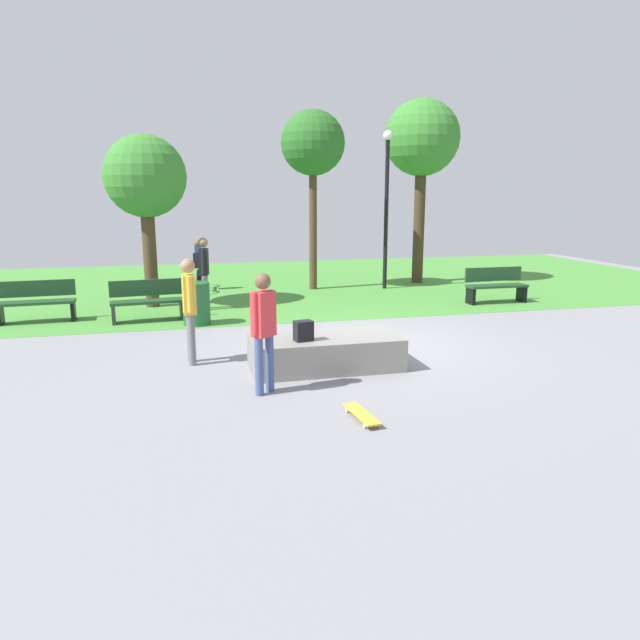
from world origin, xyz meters
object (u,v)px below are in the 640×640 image
object	(u,v)px
tree_young_birch	(145,179)
cyclist_on_bicycle	(199,269)
tree_slender_maple	(422,141)
lamp_post	(387,195)
tree_leaning_ash	(313,145)
skater_watching	(189,303)
trash_bin	(196,304)
concrete_ledge	(326,353)
park_bench_far_right	(37,301)
pedestrian_with_backpack	(203,266)
skateboard_by_ledge	(362,414)
backpack_on_ledge	(303,331)
park_bench_by_oak	(496,284)
park_bench_center_lawn	(148,300)
skater_performing_trick	(264,324)

from	to	relation	value
tree_young_birch	cyclist_on_bicycle	bearing A→B (deg)	61.32
tree_slender_maple	lamp_post	world-z (taller)	tree_slender_maple
cyclist_on_bicycle	tree_leaning_ash	bearing A→B (deg)	-9.73
tree_young_birch	tree_slender_maple	bearing A→B (deg)	15.28
skater_watching	trash_bin	bearing A→B (deg)	86.36
tree_young_birch	cyclist_on_bicycle	xyz separation A→B (m)	(1.25, 2.29, -2.50)
trash_bin	concrete_ledge	bearing A→B (deg)	-63.36
trash_bin	park_bench_far_right	bearing A→B (deg)	162.03
skater_watching	trash_bin	size ratio (longest dim) A/B	1.91
pedestrian_with_backpack	skater_watching	bearing A→B (deg)	-95.31
skateboard_by_ledge	pedestrian_with_backpack	world-z (taller)	pedestrian_with_backpack
park_bench_far_right	tree_slender_maple	bearing A→B (deg)	18.33
tree_leaning_ash	pedestrian_with_backpack	distance (m)	5.12
backpack_on_ledge	trash_bin	size ratio (longest dim) A/B	0.35
tree_leaning_ash	lamp_post	distance (m)	2.56
park_bench_by_oak	park_bench_center_lawn	size ratio (longest dim) A/B	0.98
backpack_on_ledge	tree_slender_maple	distance (m)	10.87
concrete_ledge	tree_leaning_ash	bearing A→B (deg)	78.35
skater_watching	park_bench_center_lawn	bearing A→B (deg)	103.15
lamp_post	skater_performing_trick	bearing A→B (deg)	-119.95
concrete_ledge	tree_slender_maple	world-z (taller)	tree_slender_maple
skater_performing_trick	concrete_ledge	bearing A→B (deg)	40.11
park_bench_center_lawn	tree_slender_maple	xyz separation A→B (m)	(8.14, 3.95, 3.89)
pedestrian_with_backpack	trash_bin	bearing A→B (deg)	-98.26
tree_slender_maple	pedestrian_with_backpack	bearing A→B (deg)	-157.04
lamp_post	cyclist_on_bicycle	xyz separation A→B (m)	(-5.42, 0.99, -2.11)
concrete_ledge	tree_young_birch	distance (m)	7.44
concrete_ledge	backpack_on_ledge	world-z (taller)	backpack_on_ledge
tree_young_birch	tree_leaning_ash	distance (m)	4.98
pedestrian_with_backpack	cyclist_on_bicycle	bearing A→B (deg)	90.12
backpack_on_ledge	pedestrian_with_backpack	xyz separation A→B (m)	(-1.27, 5.67, 0.37)
skater_watching	pedestrian_with_backpack	xyz separation A→B (m)	(0.44, 4.71, 0.02)
park_bench_center_lawn	tree_leaning_ash	xyz separation A→B (m)	(4.60, 3.46, 3.66)
park_bench_far_right	pedestrian_with_backpack	bearing A→B (deg)	9.03
backpack_on_ledge	tree_leaning_ash	world-z (taller)	tree_leaning_ash
backpack_on_ledge	skateboard_by_ledge	bearing A→B (deg)	-93.35
concrete_ledge	trash_bin	xyz separation A→B (m)	(-1.92, 3.82, 0.20)
skater_performing_trick	trash_bin	xyz separation A→B (m)	(-0.78, 4.78, -0.55)
trash_bin	pedestrian_with_backpack	xyz separation A→B (m)	(0.25, 1.69, 0.60)
park_bench_far_right	park_bench_center_lawn	xyz separation A→B (m)	(2.38, -0.46, 0.00)
park_bench_far_right	lamp_post	xyz separation A→B (m)	(9.08, 2.58, 2.26)
concrete_ledge	skater_watching	size ratio (longest dim) A/B	1.38
skateboard_by_ledge	trash_bin	world-z (taller)	trash_bin
skater_watching	park_bench_far_right	bearing A→B (deg)	128.09
park_bench_far_right	tree_slender_maple	xyz separation A→B (m)	(10.52, 3.48, 3.89)
concrete_ledge	backpack_on_ledge	size ratio (longest dim) A/B	7.58
park_bench_by_oak	park_bench_center_lawn	world-z (taller)	same
park_bench_far_right	backpack_on_ledge	bearing A→B (deg)	-45.85
skateboard_by_ledge	park_bench_center_lawn	size ratio (longest dim) A/B	0.50
cyclist_on_bicycle	lamp_post	bearing A→B (deg)	-10.32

